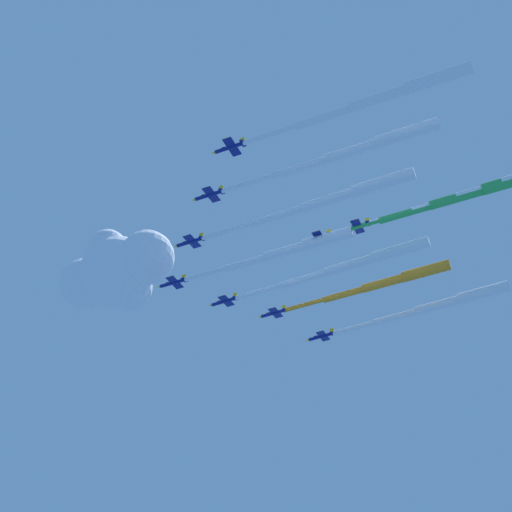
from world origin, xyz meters
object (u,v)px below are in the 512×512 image
at_px(jet_lead, 287,250).
at_px(jet_port_outer, 384,97).
at_px(jet_port_inner, 333,198).
at_px(jet_port_mid, 355,149).
at_px(jet_starboard_mid, 386,282).
at_px(jet_starboard_outer, 441,304).
at_px(jet_starboard_inner, 355,263).
at_px(jet_trail_starboard, 484,190).
at_px(jet_trail_port, 462,196).

relative_size(jet_lead, jet_port_outer, 0.89).
relative_size(jet_port_inner, jet_port_mid, 1.03).
distance_m(jet_lead, jet_port_mid, 40.55).
relative_size(jet_port_inner, jet_port_outer, 1.03).
height_order(jet_starboard_mid, jet_starboard_outer, jet_starboard_mid).
bearing_deg(jet_port_inner, jet_lead, -32.38).
xyz_separation_m(jet_lead, jet_starboard_inner, (-17.03, -13.70, -0.15)).
relative_size(jet_lead, jet_starboard_outer, 0.94).
bearing_deg(jet_starboard_mid, jet_starboard_outer, -133.98).
bearing_deg(jet_trail_starboard, jet_starboard_mid, -32.80).
relative_size(jet_lead, jet_starboard_mid, 0.99).
bearing_deg(jet_port_outer, jet_lead, -40.59).
bearing_deg(jet_starboard_inner, jet_starboard_mid, -111.90).
distance_m(jet_starboard_outer, jet_trail_starboard, 45.58).
bearing_deg(jet_trail_port, jet_port_inner, 24.98).
relative_size(jet_lead, jet_trail_starboard, 1.00).
xyz_separation_m(jet_starboard_mid, jet_trail_starboard, (-37.92, 24.44, -1.08)).
bearing_deg(jet_lead, jet_port_inner, 147.62).
bearing_deg(jet_trail_starboard, jet_lead, 3.41).
bearing_deg(jet_starboard_outer, jet_starboard_mid, 46.02).
relative_size(jet_lead, jet_trail_port, 0.88).
height_order(jet_lead, jet_port_mid, jet_port_mid).
relative_size(jet_port_outer, jet_trail_starboard, 1.13).
height_order(jet_port_inner, jet_trail_starboard, jet_trail_starboard).
distance_m(jet_starboard_mid, jet_starboard_outer, 19.72).
relative_size(jet_starboard_outer, jet_trail_port, 0.93).
bearing_deg(jet_port_inner, jet_starboard_inner, -83.42).
xyz_separation_m(jet_lead, jet_starboard_mid, (-22.80, -28.06, 2.44)).
bearing_deg(jet_starboard_mid, jet_trail_port, 141.81).
height_order(jet_starboard_mid, jet_trail_starboard, jet_starboard_mid).
xyz_separation_m(jet_lead, jet_trail_starboard, (-60.72, -3.62, 1.36)).
height_order(jet_starboard_inner, jet_trail_starboard, jet_trail_starboard).
bearing_deg(jet_starboard_inner, jet_starboard_outer, -124.22).
height_order(jet_port_mid, jet_starboard_mid, jet_starboard_mid).
distance_m(jet_lead, jet_starboard_inner, 21.85).
relative_size(jet_starboard_mid, jet_trail_starboard, 1.00).
distance_m(jet_starboard_inner, jet_port_outer, 58.58).
bearing_deg(jet_port_inner, jet_starboard_outer, -106.52).
distance_m(jet_lead, jet_starboard_outer, 55.60).
distance_m(jet_starboard_mid, jet_trail_starboard, 45.12).
xyz_separation_m(jet_starboard_outer, jet_trail_port, (-18.02, 38.85, 1.84)).
xyz_separation_m(jet_port_inner, jet_trail_port, (-34.28, -15.97, 0.94)).
xyz_separation_m(jet_lead, jet_port_mid, (-31.79, 25.12, 1.62)).
distance_m(jet_port_inner, jet_starboard_mid, 40.94).
bearing_deg(jet_starboard_outer, jet_lead, 49.19).
bearing_deg(jet_port_mid, jet_starboard_inner, -69.17).
xyz_separation_m(jet_port_outer, jet_trail_starboard, (-16.29, -41.68, 0.16)).
height_order(jet_port_mid, jet_port_outer, jet_port_mid).
relative_size(jet_lead, jet_port_mid, 0.88).
height_order(jet_port_inner, jet_trail_port, jet_trail_port).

